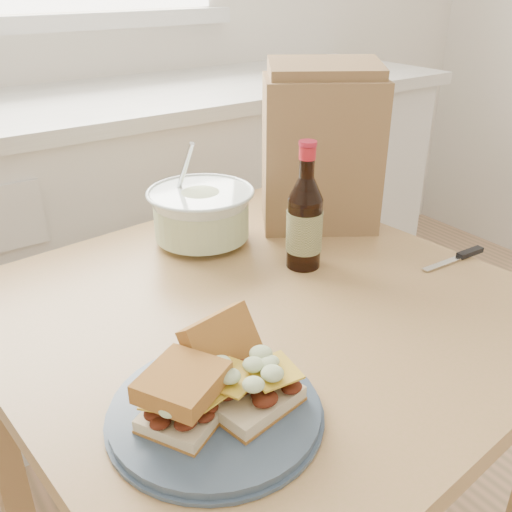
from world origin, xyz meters
TOP-DOWN VIEW (x-y plane):
  - cabinet_run at (-0.00, 1.70)m, footprint 2.50×0.64m
  - dining_table at (-0.03, 0.76)m, footprint 0.97×0.97m
  - plate at (-0.25, 0.56)m, footprint 0.28×0.28m
  - sandwich_left at (-0.29, 0.56)m, footprint 0.13×0.13m
  - sandwich_right at (-0.21, 0.56)m, footprint 0.13×0.17m
  - coleslaw_bowl at (0.01, 1.04)m, footprint 0.23×0.23m
  - beer_bottle at (0.12, 0.83)m, footprint 0.07×0.07m
  - knife at (0.41, 0.66)m, footprint 0.17×0.02m
  - paper_bag at (0.28, 0.97)m, footprint 0.30×0.27m

SIDE VIEW (x-z plane):
  - cabinet_run at x=0.00m, z-range 0.00..0.94m
  - dining_table at x=-0.03m, z-range 0.26..1.00m
  - knife at x=0.41m, z-range 0.74..0.75m
  - plate at x=-0.25m, z-range 0.74..0.76m
  - sandwich_right at x=-0.21m, z-range 0.74..0.84m
  - sandwich_left at x=-0.29m, z-range 0.76..0.83m
  - coleslaw_bowl at x=0.01m, z-range 0.69..0.91m
  - beer_bottle at x=0.12m, z-range 0.71..0.96m
  - paper_bag at x=0.28m, z-range 0.74..1.07m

